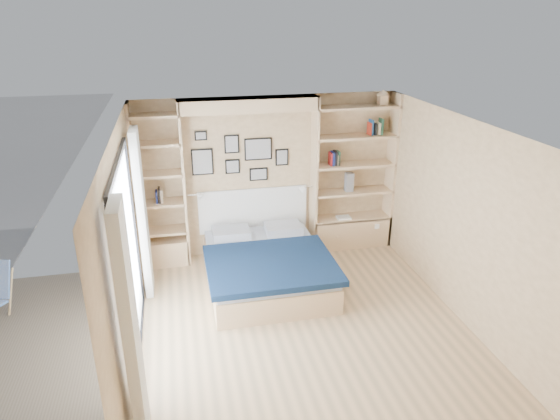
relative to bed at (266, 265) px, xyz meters
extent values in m
plane|color=tan|center=(0.25, -1.16, -0.28)|extent=(4.50, 4.50, 0.00)
plane|color=#D5B485|center=(0.25, 1.09, 0.97)|extent=(4.00, 0.00, 4.00)
plane|color=#D5B485|center=(0.25, -3.41, 0.97)|extent=(4.00, 0.00, 4.00)
plane|color=#D5B485|center=(-1.75, -1.16, 0.97)|extent=(0.00, 4.50, 4.50)
plane|color=#D5B485|center=(2.25, -1.16, 0.97)|extent=(0.00, 4.50, 4.50)
plane|color=white|center=(0.25, -1.16, 2.22)|extent=(4.50, 4.50, 0.00)
cube|color=beige|center=(-1.05, 0.92, 0.97)|extent=(0.04, 0.35, 2.50)
cube|color=beige|center=(0.95, 0.92, 0.97)|extent=(0.04, 0.35, 2.50)
cube|color=beige|center=(-0.05, 0.92, 2.12)|extent=(2.00, 0.35, 0.20)
cube|color=beige|center=(2.23, 0.92, 0.97)|extent=(0.04, 0.35, 2.50)
cube|color=beige|center=(-1.73, 0.92, 0.97)|extent=(0.04, 0.35, 2.50)
cube|color=beige|center=(1.60, 0.92, -0.03)|extent=(1.30, 0.35, 0.50)
cube|color=beige|center=(-1.40, 0.92, -0.08)|extent=(0.70, 0.35, 0.40)
cube|color=black|center=(-1.72, -1.16, 1.95)|extent=(0.04, 2.08, 0.06)
cube|color=black|center=(-1.72, -1.16, -0.25)|extent=(0.04, 2.08, 0.06)
cube|color=black|center=(-1.72, -2.18, 0.82)|extent=(0.04, 0.06, 2.20)
cube|color=black|center=(-1.72, -0.14, 0.82)|extent=(0.04, 0.06, 2.20)
cube|color=silver|center=(-1.73, -1.16, 0.84)|extent=(0.01, 2.00, 2.20)
cube|color=white|center=(-1.63, -2.46, 0.87)|extent=(0.10, 0.45, 2.30)
cube|color=white|center=(-1.63, 0.14, 0.87)|extent=(0.10, 0.45, 2.30)
cube|color=beige|center=(1.60, 0.92, 0.22)|extent=(1.30, 0.35, 0.04)
cube|color=beige|center=(1.60, 0.92, 0.67)|extent=(1.30, 0.35, 0.04)
cube|color=beige|center=(1.60, 0.92, 1.12)|extent=(1.30, 0.35, 0.04)
cube|color=beige|center=(1.60, 0.92, 1.57)|extent=(1.30, 0.35, 0.04)
cube|color=beige|center=(1.60, 0.92, 2.02)|extent=(1.30, 0.35, 0.04)
cube|color=beige|center=(-1.40, 0.92, 0.27)|extent=(0.70, 0.35, 0.04)
cube|color=beige|center=(-1.40, 0.92, 0.72)|extent=(0.70, 0.35, 0.04)
cube|color=beige|center=(-1.40, 0.92, 1.17)|extent=(0.70, 0.35, 0.04)
cube|color=beige|center=(-1.40, 0.92, 1.62)|extent=(0.70, 0.35, 0.04)
cube|color=beige|center=(-1.40, 0.92, 2.02)|extent=(0.70, 0.35, 0.04)
cube|color=beige|center=(0.00, -0.01, -0.10)|extent=(1.62, 2.03, 0.36)
cube|color=#A6AAB5|center=(0.00, -0.01, 0.13)|extent=(1.58, 1.99, 0.10)
cube|color=#0D1E39|center=(0.00, -0.36, 0.20)|extent=(1.72, 1.42, 0.08)
cube|color=#A6AAB5|center=(-0.41, 0.70, 0.24)|extent=(0.56, 0.41, 0.12)
cube|color=#A6AAB5|center=(0.41, 0.70, 0.24)|extent=(0.56, 0.41, 0.12)
cube|color=white|center=(0.00, 1.06, 0.44)|extent=(1.72, 0.04, 0.70)
cube|color=black|center=(-0.75, 1.07, 1.27)|extent=(0.32, 0.02, 0.40)
cube|color=gray|center=(-0.75, 1.05, 1.27)|extent=(0.28, 0.01, 0.36)
cube|color=black|center=(-0.30, 1.07, 1.52)|extent=(0.22, 0.02, 0.28)
cube|color=gray|center=(-0.30, 1.05, 1.52)|extent=(0.18, 0.01, 0.24)
cube|color=black|center=(-0.30, 1.07, 1.17)|extent=(0.22, 0.02, 0.22)
cube|color=gray|center=(-0.30, 1.05, 1.17)|extent=(0.18, 0.01, 0.18)
cube|color=black|center=(0.10, 1.07, 1.42)|extent=(0.42, 0.02, 0.34)
cube|color=gray|center=(0.10, 1.05, 1.42)|extent=(0.38, 0.01, 0.30)
cube|color=black|center=(0.10, 1.07, 1.02)|extent=(0.28, 0.02, 0.20)
cube|color=gray|center=(0.10, 1.05, 1.02)|extent=(0.24, 0.01, 0.16)
cube|color=black|center=(0.47, 1.07, 1.27)|extent=(0.20, 0.02, 0.26)
cube|color=gray|center=(0.47, 1.05, 1.27)|extent=(0.16, 0.01, 0.22)
cube|color=black|center=(-0.75, 1.07, 1.67)|extent=(0.18, 0.02, 0.14)
cube|color=gray|center=(-0.75, 1.05, 1.67)|extent=(0.14, 0.01, 0.10)
cylinder|color=silver|center=(-0.91, 0.84, 0.84)|extent=(0.20, 0.02, 0.02)
cone|color=white|center=(-0.81, 0.84, 0.82)|extent=(0.13, 0.12, 0.15)
cylinder|color=silver|center=(0.81, 0.84, 0.84)|extent=(0.20, 0.02, 0.02)
cone|color=white|center=(0.71, 0.84, 0.82)|extent=(0.13, 0.12, 0.15)
cube|color=#A51E1E|center=(1.20, 0.91, 1.24)|extent=(0.02, 0.15, 0.20)
cube|color=navy|center=(1.23, 0.91, 1.25)|extent=(0.03, 0.15, 0.21)
cube|color=black|center=(1.28, 0.91, 1.26)|extent=(0.03, 0.15, 0.22)
cube|color=tan|center=(1.31, 0.91, 1.23)|extent=(0.04, 0.15, 0.17)
cube|color=#26593F|center=(1.32, 0.91, 1.25)|extent=(0.03, 0.15, 0.22)
cube|color=#B02B19|center=(1.81, 0.91, 1.69)|extent=(0.02, 0.15, 0.19)
cube|color=navy|center=(1.83, 0.91, 1.71)|extent=(0.03, 0.15, 0.23)
cube|color=black|center=(1.89, 0.91, 1.68)|extent=(0.03, 0.15, 0.18)
cube|color=#BFB28C|center=(1.95, 0.91, 1.69)|extent=(0.04, 0.15, 0.19)
cube|color=#245439|center=(2.00, 0.91, 1.72)|extent=(0.03, 0.15, 0.24)
cube|color=navy|center=(-1.46, 0.91, 0.83)|extent=(0.02, 0.15, 0.18)
cube|color=black|center=(-1.42, 0.91, 0.86)|extent=(0.03, 0.15, 0.22)
cube|color=tan|center=(-1.38, 0.91, 0.85)|extent=(0.03, 0.15, 0.20)
cube|color=beige|center=(1.99, 0.91, 2.12)|extent=(0.13, 0.13, 0.15)
cone|color=beige|center=(1.99, 0.91, 2.23)|extent=(0.20, 0.20, 0.08)
cube|color=slate|center=(1.53, 0.91, 0.84)|extent=(0.12, 0.12, 0.30)
cube|color=white|center=(1.45, 0.86, 0.26)|extent=(0.22, 0.16, 0.03)
cylinder|color=tan|center=(-3.36, -0.03, 0.00)|extent=(0.12, 0.29, 0.60)
camera|label=1|loc=(-1.15, -6.19, 3.40)|focal=32.00mm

